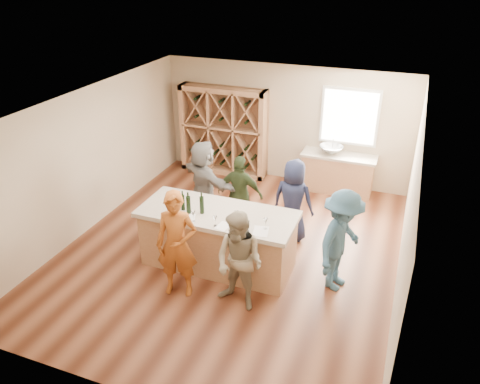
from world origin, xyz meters
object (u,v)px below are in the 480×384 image
(sink, at_px, (331,150))
(wine_bottle_d, at_px, (188,205))
(wine_bottle_c, at_px, (183,203))
(person_server, at_px, (341,241))
(wine_bottle_e, at_px, (202,205))
(person_near_right, at_px, (239,262))
(wine_rack, at_px, (224,131))
(person_far_right, at_px, (293,200))
(wine_bottle_b, at_px, (174,204))
(person_near_left, at_px, (177,245))
(person_far_left, at_px, (204,181))
(tasting_counter_base, at_px, (218,241))
(person_far_mid, at_px, (240,194))

(sink, xyz_separation_m, wine_bottle_d, (-1.68, -3.92, 0.22))
(wine_bottle_c, height_order, person_server, person_server)
(wine_bottle_e, xyz_separation_m, person_near_right, (0.97, -0.77, -0.41))
(wine_rack, xyz_separation_m, person_far_right, (2.44, -2.44, -0.28))
(wine_bottle_b, xyz_separation_m, person_near_right, (1.44, -0.67, -0.39))
(person_near_left, xyz_separation_m, person_far_left, (-0.60, 2.33, -0.04))
(wine_bottle_d, xyz_separation_m, person_server, (2.54, 0.34, -0.35))
(wine_rack, relative_size, wine_bottle_c, 7.95)
(tasting_counter_base, height_order, person_far_mid, person_far_mid)
(wine_bottle_e, bearing_deg, tasting_counter_base, 28.40)
(person_server, height_order, person_far_mid, person_server)
(wine_rack, xyz_separation_m, person_server, (3.56, -3.65, -0.21))
(person_near_left, relative_size, person_near_right, 1.11)
(wine_rack, relative_size, wine_bottle_b, 8.16)
(wine_bottle_d, distance_m, person_server, 2.59)
(wine_bottle_e, distance_m, person_far_mid, 1.49)
(person_far_right, bearing_deg, person_near_left, 65.84)
(person_far_mid, bearing_deg, person_server, 151.33)
(wine_bottle_b, distance_m, person_far_mid, 1.69)
(wine_bottle_e, height_order, person_far_right, person_far_right)
(person_near_right, bearing_deg, person_far_left, 139.46)
(wine_bottle_d, height_order, person_far_left, person_far_left)
(person_near_right, bearing_deg, wine_bottle_b, 168.87)
(sink, xyz_separation_m, person_far_left, (-2.15, -2.31, -0.14))
(wine_rack, relative_size, wine_bottle_e, 7.19)
(person_far_left, bearing_deg, person_near_right, 155.92)
(wine_bottle_c, relative_size, wine_bottle_d, 0.89)
(wine_rack, distance_m, sink, 2.70)
(sink, height_order, person_far_left, person_far_left)
(person_near_right, relative_size, person_far_left, 0.95)
(wine_bottle_b, height_order, wine_bottle_d, wine_bottle_d)
(wine_rack, relative_size, sink, 4.06)
(wine_bottle_d, bearing_deg, wine_bottle_b, -176.47)
(person_near_left, height_order, person_far_mid, person_near_left)
(wine_rack, height_order, person_server, wine_rack)
(person_far_left, bearing_deg, wine_rack, -46.64)
(wine_bottle_b, distance_m, person_far_left, 1.67)
(person_near_right, bearing_deg, sink, 97.62)
(tasting_counter_base, height_order, person_server, person_server)
(person_far_mid, distance_m, person_far_left, 0.84)
(wine_bottle_c, bearing_deg, wine_rack, 102.58)
(wine_rack, bearing_deg, wine_bottle_b, -79.34)
(wine_bottle_b, height_order, person_server, person_server)
(sink, height_order, person_far_mid, person_far_mid)
(wine_rack, height_order, person_near_right, wine_rack)
(wine_bottle_d, xyz_separation_m, person_far_right, (1.43, 1.55, -0.41))
(person_far_mid, bearing_deg, person_far_left, -8.22)
(sink, bearing_deg, person_far_left, -132.99)
(sink, height_order, person_far_right, person_far_right)
(person_server, bearing_deg, wine_bottle_c, 112.70)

